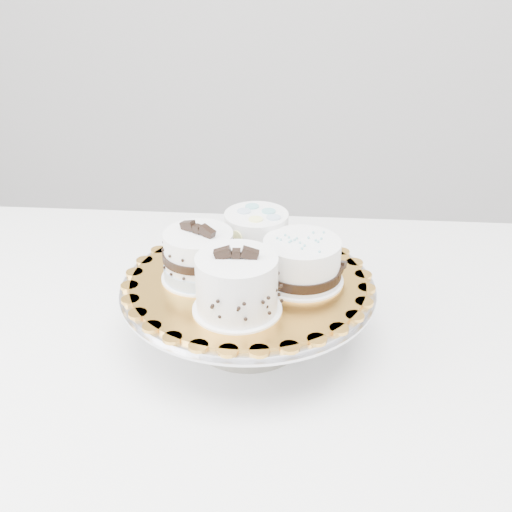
# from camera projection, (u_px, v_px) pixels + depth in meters

# --- Properties ---
(table) EXTENTS (1.28, 0.89, 0.75)m
(table) POSITION_uv_depth(u_px,v_px,m) (241.00, 366.00, 1.02)
(table) COLOR white
(table) RESTS_ON floor
(cake_stand) EXTENTS (0.36, 0.36, 0.10)m
(cake_stand) POSITION_uv_depth(u_px,v_px,m) (248.00, 300.00, 0.92)
(cake_stand) COLOR gray
(cake_stand) RESTS_ON table
(cake_board) EXTENTS (0.34, 0.34, 0.00)m
(cake_board) POSITION_uv_depth(u_px,v_px,m) (248.00, 281.00, 0.91)
(cake_board) COLOR orange
(cake_board) RESTS_ON cake_stand
(cake_swirl) EXTENTS (0.12, 0.12, 0.09)m
(cake_swirl) POSITION_uv_depth(u_px,v_px,m) (237.00, 285.00, 0.82)
(cake_swirl) COLOR white
(cake_swirl) RESTS_ON cake_board
(cake_banded) EXTENTS (0.13, 0.13, 0.09)m
(cake_banded) POSITION_uv_depth(u_px,v_px,m) (199.00, 257.00, 0.90)
(cake_banded) COLOR white
(cake_banded) RESTS_ON cake_board
(cake_dots) EXTENTS (0.12, 0.12, 0.07)m
(cake_dots) POSITION_uv_depth(u_px,v_px,m) (256.00, 234.00, 0.95)
(cake_dots) COLOR white
(cake_dots) RESTS_ON cake_board
(cake_ribbon) EXTENTS (0.13, 0.13, 0.07)m
(cake_ribbon) POSITION_uv_depth(u_px,v_px,m) (302.00, 262.00, 0.89)
(cake_ribbon) COLOR white
(cake_ribbon) RESTS_ON cake_board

